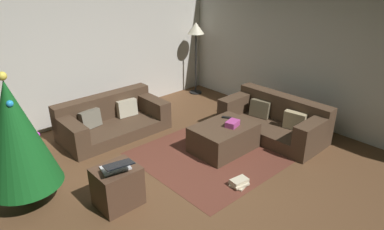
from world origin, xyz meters
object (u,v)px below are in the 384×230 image
ottoman (224,138)px  christmas_tree (16,135)px  couch_left (111,120)px  book_stack (239,183)px  corner_lamp (196,34)px  tv_remote (227,118)px  couch_right (275,120)px  side_table (117,186)px  gift_box (232,124)px  laptop (117,167)px

ottoman → christmas_tree: 2.95m
couch_left → book_stack: bearing=100.2°
corner_lamp → tv_remote: bearing=-120.7°
couch_right → tv_remote: bearing=63.9°
ottoman → book_stack: size_ratio=3.65×
tv_remote → christmas_tree: bearing=138.9°
side_table → book_stack: 1.61m
ottoman → gift_box: size_ratio=4.40×
gift_box → tv_remote: gift_box is taller
laptop → side_table: bearing=78.5°
laptop → gift_box: bearing=0.2°
tv_remote → corner_lamp: corner_lamp is taller
book_stack → corner_lamp: (2.04, 3.05, 1.31)m
ottoman → gift_box: gift_box is taller
couch_left → gift_box: size_ratio=8.07×
gift_box → laptop: laptop is taller
couch_left → ottoman: size_ratio=1.83×
gift_box → side_table: same height
gift_box → corner_lamp: (1.40, 2.34, 0.89)m
ottoman → couch_right: bearing=-12.1°
couch_right → christmas_tree: (-3.82, 0.97, 0.67)m
book_stack → corner_lamp: 3.90m
tv_remote → corner_lamp: (1.23, 2.07, 0.92)m
side_table → book_stack: size_ratio=1.93×
ottoman → gift_box: (0.08, -0.10, 0.26)m
tv_remote → side_table: side_table is taller
book_stack → tv_remote: bearing=50.5°
laptop → corner_lamp: bearing=34.2°
side_table → corner_lamp: corner_lamp is taller
christmas_tree → couch_right: bearing=-14.2°
couch_left → book_stack: size_ratio=6.69×
gift_box → corner_lamp: corner_lamp is taller
christmas_tree → laptop: 1.21m
tv_remote → laptop: size_ratio=0.38×
christmas_tree → gift_box: bearing=-16.5°
laptop → book_stack: 1.66m
ottoman → side_table: 1.96m
couch_right → laptop: bearing=87.0°
corner_lamp → couch_left: bearing=-168.8°
christmas_tree → side_table: bearing=-45.1°
laptop → christmas_tree: bearing=132.8°
couch_right → side_table: bearing=86.0°
couch_left → ottoman: couch_left is taller
couch_right → tv_remote: size_ratio=11.08×
couch_left → side_table: couch_left is taller
side_table → book_stack: side_table is taller
couch_right → corner_lamp: 2.73m
laptop → tv_remote: bearing=7.0°
laptop → couch_right: bearing=-2.3°
gift_box → christmas_tree: christmas_tree is taller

